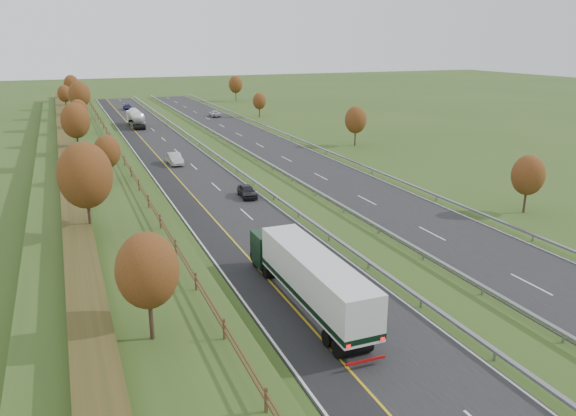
# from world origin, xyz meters

# --- Properties ---
(ground) EXTENTS (400.00, 400.00, 0.00)m
(ground) POSITION_xyz_m (8.00, 55.00, 0.00)
(ground) COLOR #304B1A
(ground) RESTS_ON ground
(near_carriageway) EXTENTS (10.50, 200.00, 0.04)m
(near_carriageway) POSITION_xyz_m (0.00, 60.00, 0.02)
(near_carriageway) COLOR black
(near_carriageway) RESTS_ON ground
(far_carriageway) EXTENTS (10.50, 200.00, 0.04)m
(far_carriageway) POSITION_xyz_m (16.50, 60.00, 0.02)
(far_carriageway) COLOR black
(far_carriageway) RESTS_ON ground
(hard_shoulder) EXTENTS (3.00, 200.00, 0.04)m
(hard_shoulder) POSITION_xyz_m (-3.75, 60.00, 0.02)
(hard_shoulder) COLOR black
(hard_shoulder) RESTS_ON ground
(lane_markings) EXTENTS (26.75, 200.00, 0.01)m
(lane_markings) POSITION_xyz_m (6.40, 59.88, 0.05)
(lane_markings) COLOR silver
(lane_markings) RESTS_ON near_carriageway
(embankment_left) EXTENTS (12.00, 200.00, 2.00)m
(embankment_left) POSITION_xyz_m (-13.00, 60.00, 1.00)
(embankment_left) COLOR #304B1A
(embankment_left) RESTS_ON ground
(hedge_left) EXTENTS (2.20, 180.00, 1.10)m
(hedge_left) POSITION_xyz_m (-15.00, 60.00, 2.55)
(hedge_left) COLOR #333515
(hedge_left) RESTS_ON embankment_left
(fence_left) EXTENTS (0.12, 189.06, 1.20)m
(fence_left) POSITION_xyz_m (-8.50, 59.59, 2.73)
(fence_left) COLOR #422B19
(fence_left) RESTS_ON embankment_left
(median_barrier_near) EXTENTS (0.32, 200.00, 0.71)m
(median_barrier_near) POSITION_xyz_m (5.70, 60.00, 0.61)
(median_barrier_near) COLOR gray
(median_barrier_near) RESTS_ON ground
(median_barrier_far) EXTENTS (0.32, 200.00, 0.71)m
(median_barrier_far) POSITION_xyz_m (10.80, 60.00, 0.61)
(median_barrier_far) COLOR gray
(median_barrier_far) RESTS_ON ground
(outer_barrier_far) EXTENTS (0.32, 200.00, 0.71)m
(outer_barrier_far) POSITION_xyz_m (22.30, 60.00, 0.62)
(outer_barrier_far) COLOR gray
(outer_barrier_far) RESTS_ON ground
(trees_left) EXTENTS (6.64, 164.30, 7.66)m
(trees_left) POSITION_xyz_m (-12.64, 56.63, 6.37)
(trees_left) COLOR #2D2116
(trees_left) RESTS_ON embankment_left
(trees_far) EXTENTS (8.45, 118.60, 7.12)m
(trees_far) POSITION_xyz_m (29.80, 89.21, 4.25)
(trees_far) COLOR #2D2116
(trees_far) RESTS_ON ground
(box_lorry) EXTENTS (2.58, 16.28, 4.06)m
(box_lorry) POSITION_xyz_m (-1.34, 13.71, 2.33)
(box_lorry) COLOR black
(box_lorry) RESTS_ON near_carriageway
(road_tanker) EXTENTS (2.40, 11.22, 3.46)m
(road_tanker) POSITION_xyz_m (-1.20, 100.47, 1.86)
(road_tanker) COLOR silver
(road_tanker) RESTS_ON near_carriageway
(car_dark_near) EXTENTS (1.91, 4.21, 1.40)m
(car_dark_near) POSITION_xyz_m (3.32, 41.15, 0.74)
(car_dark_near) COLOR black
(car_dark_near) RESTS_ON near_carriageway
(car_silver_mid) EXTENTS (1.83, 4.93, 1.61)m
(car_silver_mid) POSITION_xyz_m (-0.91, 61.58, 0.84)
(car_silver_mid) COLOR #A2A1A6
(car_silver_mid) RESTS_ON near_carriageway
(car_small_far) EXTENTS (1.99, 4.53, 1.30)m
(car_small_far) POSITION_xyz_m (0.53, 130.09, 0.69)
(car_small_far) COLOR #181647
(car_small_far) RESTS_ON near_carriageway
(car_oncoming) EXTENTS (2.66, 5.05, 1.35)m
(car_oncoming) POSITION_xyz_m (17.66, 109.42, 0.72)
(car_oncoming) COLOR silver
(car_oncoming) RESTS_ON far_carriageway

